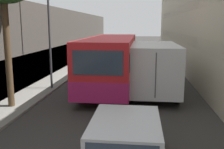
% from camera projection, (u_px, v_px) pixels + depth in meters
% --- Properties ---
extents(ground_plane, '(150.00, 150.00, 0.00)m').
position_uv_depth(ground_plane, '(122.00, 87.00, 15.83)').
color(ground_plane, '#33302D').
extents(sidewalk_left, '(1.76, 60.00, 0.12)m').
position_uv_depth(sidewalk_left, '(49.00, 84.00, 16.32)').
color(sidewalk_left, gray).
rests_on(sidewalk_left, ground_plane).
extents(building_left_shopfront, '(2.40, 60.00, 5.05)m').
position_uv_depth(building_left_shopfront, '(16.00, 48.00, 16.13)').
color(building_left_shopfront, '#423D38').
rests_on(building_left_shopfront, ground_plane).
extents(bus, '(2.59, 9.83, 2.97)m').
position_uv_depth(bus, '(111.00, 61.00, 15.59)').
color(bus, red).
rests_on(bus, ground_plane).
extents(box_truck, '(2.43, 7.50, 2.71)m').
position_uv_depth(box_truck, '(152.00, 65.00, 14.61)').
color(box_truck, silver).
rests_on(box_truck, ground_plane).
extents(panel_van, '(1.85, 4.29, 1.97)m').
position_uv_depth(panel_van, '(121.00, 50.00, 27.41)').
color(panel_van, '#BCBCC1').
rests_on(panel_van, ground_plane).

